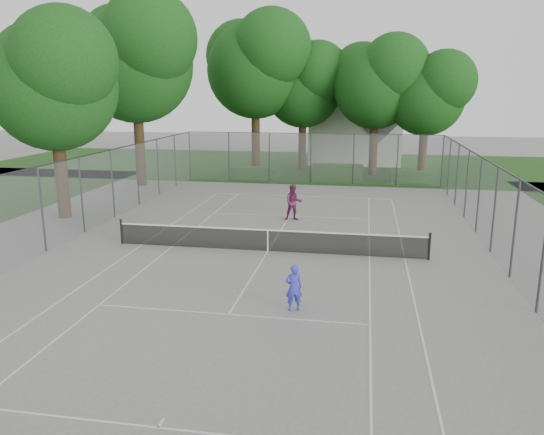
% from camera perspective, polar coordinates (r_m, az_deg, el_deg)
% --- Properties ---
extents(ground, '(120.00, 120.00, 0.00)m').
position_cam_1_polar(ground, '(21.80, -0.46, -3.67)').
color(ground, slate).
rests_on(ground, ground).
extents(grass_far, '(60.00, 20.00, 0.00)m').
position_cam_1_polar(grass_far, '(47.08, 5.30, 5.58)').
color(grass_far, '#193F12').
rests_on(grass_far, ground).
extents(court_markings, '(11.03, 23.83, 0.01)m').
position_cam_1_polar(court_markings, '(21.80, -0.46, -3.66)').
color(court_markings, silver).
rests_on(court_markings, ground).
extents(tennis_net, '(12.87, 0.10, 1.10)m').
position_cam_1_polar(tennis_net, '(21.66, -0.46, -2.38)').
color(tennis_net, black).
rests_on(tennis_net, ground).
extents(perimeter_fence, '(18.08, 34.08, 3.52)m').
position_cam_1_polar(perimeter_fence, '(21.34, -0.47, 0.97)').
color(perimeter_fence, '#38383D').
rests_on(perimeter_fence, ground).
extents(tree_far_left, '(8.76, 8.00, 12.59)m').
position_cam_1_polar(tree_far_left, '(43.42, -1.69, 16.42)').
color(tree_far_left, '#322212').
rests_on(tree_far_left, ground).
extents(tree_far_midleft, '(7.16, 6.54, 10.30)m').
position_cam_1_polar(tree_far_midleft, '(44.19, 3.47, 14.30)').
color(tree_far_midleft, '#322212').
rests_on(tree_far_midleft, ground).
extents(tree_far_midright, '(7.37, 6.72, 10.59)m').
position_cam_1_polar(tree_far_midright, '(41.99, 11.29, 14.39)').
color(tree_far_midright, '#322212').
rests_on(tree_far_midright, ground).
extents(tree_far_right, '(6.50, 5.93, 9.34)m').
position_cam_1_polar(tree_far_right, '(41.63, 16.42, 12.93)').
color(tree_far_right, '#322212').
rests_on(tree_far_right, ground).
extents(tree_side_back, '(8.87, 8.10, 12.75)m').
position_cam_1_polar(tree_side_back, '(37.72, -14.48, 16.63)').
color(tree_side_back, '#322212').
rests_on(tree_side_back, ground).
extents(tree_side_front, '(7.19, 6.57, 10.34)m').
position_cam_1_polar(tree_side_front, '(28.92, -22.49, 13.83)').
color(tree_side_front, '#322212').
rests_on(tree_side_front, ground).
extents(hedge_left, '(3.58, 1.07, 0.90)m').
position_cam_1_polar(hedge_left, '(39.66, -1.96, 4.80)').
color(hedge_left, '#214F19').
rests_on(hedge_left, ground).
extents(hedge_mid, '(3.71, 1.06, 1.17)m').
position_cam_1_polar(hedge_mid, '(39.42, 7.07, 4.85)').
color(hedge_mid, '#214F19').
rests_on(hedge_mid, ground).
extents(hedge_right, '(2.62, 0.96, 0.79)m').
position_cam_1_polar(hedge_right, '(39.59, 14.55, 4.28)').
color(hedge_right, '#214F19').
rests_on(hedge_right, ground).
extents(house, '(8.00, 6.20, 9.96)m').
position_cam_1_polar(house, '(49.40, 9.03, 10.52)').
color(house, beige).
rests_on(house, ground).
extents(girl_player, '(0.61, 0.51, 1.43)m').
position_cam_1_polar(girl_player, '(15.94, 2.36, -7.54)').
color(girl_player, '#383BD5').
rests_on(girl_player, ground).
extents(woman_player, '(1.02, 0.87, 1.83)m').
position_cam_1_polar(woman_player, '(26.88, 2.32, 1.63)').
color(woman_player, '#6A2351').
rests_on(woman_player, ground).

